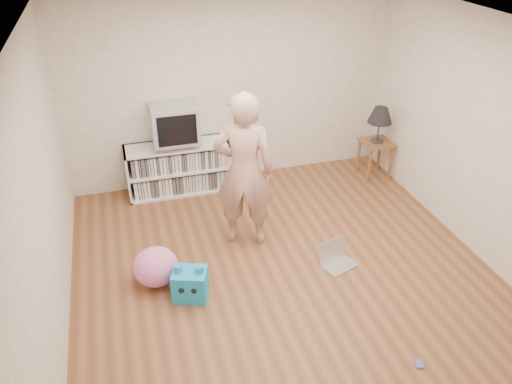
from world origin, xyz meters
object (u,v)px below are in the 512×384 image
Objects in this scene: dvd_deck at (176,143)px; plush_pink at (156,267)px; side_table at (376,150)px; media_unit at (178,168)px; table_lamp at (380,116)px; crt_tv at (174,123)px; plush_blue at (190,284)px; laptop at (335,258)px; person at (244,171)px.

plush_pink is at bearing -105.91° from dvd_deck.
dvd_deck is 0.82× the size of side_table.
table_lamp is at bearing -7.82° from media_unit.
crt_tv is at bearing 74.06° from plush_pink.
side_table is 3.55m from plush_blue.
table_lamp is (0.00, 0.00, 0.53)m from side_table.
crt_tv is 1.32× the size of laptop.
plush_pink is at bearing -155.83° from table_lamp.
crt_tv reaches higher than side_table.
plush_pink is at bearing 43.32° from person.
person is at bearing -67.54° from crt_tv.
dvd_deck is 0.94× the size of plush_pink.
plush_pink is (-0.53, -1.88, -0.15)m from media_unit.
table_lamp is at bearing 24.17° from plush_pink.
person is (-2.23, -1.02, -0.01)m from table_lamp.
plush_blue is (-0.80, -0.81, -0.76)m from person.
table_lamp reaches higher than plush_pink.
media_unit is 2.93× the size of plush_pink.
side_table is 3.67m from plush_pink.
table_lamp is (2.81, -0.37, -0.08)m from crt_tv.
side_table is at bearing 50.67° from plush_blue.
person is 4.48× the size of plush_blue.
plush_pink is (-1.96, 0.24, 0.13)m from laptop.
media_unit is 2.33× the size of crt_tv.
media_unit is at bearing 172.18° from table_lamp.
plush_blue is (-3.03, -1.83, -0.77)m from table_lamp.
crt_tv is (-0.00, -0.00, 0.29)m from dvd_deck.
plush_blue is 0.87× the size of plush_pink.
media_unit is 0.75× the size of person.
crt_tv is 0.32× the size of person.
side_table is 0.53m from table_lamp.
plush_blue is at bearing 163.58° from laptop.
plush_blue is at bearing -148.91° from table_lamp.
table_lamp is at bearing 32.18° from laptop.
dvd_deck is at bearing 103.71° from plush_blue.
side_table is at bearing 24.17° from plush_pink.
media_unit is 1.96m from plush_pink.
laptop is (1.43, -2.13, -0.28)m from media_unit.
laptop is at bearing -55.81° from crt_tv.
media_unit is 2.89m from table_lamp.
crt_tv is at bearing 104.70° from laptop.
plush_pink reaches higher than plush_blue.
crt_tv is 2.10m from plush_pink.
side_table is at bearing -7.82° from media_unit.
person is at bearing 120.45° from laptop.
laptop is at bearing -128.33° from side_table.
laptop is at bearing -56.05° from media_unit.
table_lamp is 1.13× the size of laptop.
dvd_deck is at bearing 172.49° from table_lamp.
media_unit reaches higher than laptop.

